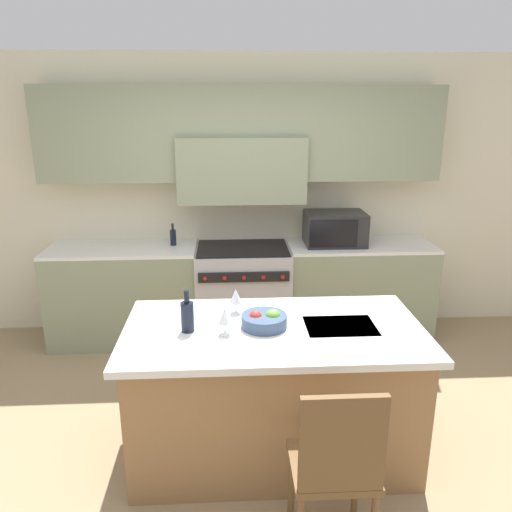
# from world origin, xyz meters

# --- Properties ---
(ground_plane) EXTENTS (10.00, 10.00, 0.00)m
(ground_plane) POSITION_xyz_m (0.00, 0.00, 0.00)
(ground_plane) COLOR #997F5B
(back_cabinetry) EXTENTS (10.00, 0.46, 2.70)m
(back_cabinetry) POSITION_xyz_m (0.00, 2.08, 1.60)
(back_cabinetry) COLOR beige
(back_cabinetry) RESTS_ON ground_plane
(back_counter) EXTENTS (3.68, 0.62, 0.94)m
(back_counter) POSITION_xyz_m (0.00, 1.83, 0.47)
(back_counter) COLOR gray
(back_counter) RESTS_ON ground_plane
(range_stove) EXTENTS (0.89, 0.70, 0.93)m
(range_stove) POSITION_xyz_m (-0.00, 1.81, 0.46)
(range_stove) COLOR #B7B7BC
(range_stove) RESTS_ON ground_plane
(microwave) EXTENTS (0.56, 0.40, 0.31)m
(microwave) POSITION_xyz_m (0.88, 1.83, 1.10)
(microwave) COLOR black
(microwave) RESTS_ON back_counter
(kitchen_island) EXTENTS (1.87, 0.99, 0.90)m
(kitchen_island) POSITION_xyz_m (0.14, 0.09, 0.45)
(kitchen_island) COLOR olive
(kitchen_island) RESTS_ON ground_plane
(island_chair) EXTENTS (0.42, 0.40, 1.01)m
(island_chair) POSITION_xyz_m (0.37, -0.76, 0.57)
(island_chair) COLOR brown
(island_chair) RESTS_ON ground_plane
(wine_bottle) EXTENTS (0.08, 0.08, 0.27)m
(wine_bottle) POSITION_xyz_m (-0.39, 0.07, 1.00)
(wine_bottle) COLOR black
(wine_bottle) RESTS_ON kitchen_island
(wine_glass_near) EXTENTS (0.08, 0.08, 0.17)m
(wine_glass_near) POSITION_xyz_m (-0.16, 0.01, 1.02)
(wine_glass_near) COLOR white
(wine_glass_near) RESTS_ON kitchen_island
(wine_glass_far) EXTENTS (0.08, 0.08, 0.17)m
(wine_glass_far) POSITION_xyz_m (-0.09, 0.33, 1.02)
(wine_glass_far) COLOR white
(wine_glass_far) RESTS_ON kitchen_island
(fruit_bowl) EXTENTS (0.29, 0.29, 0.12)m
(fruit_bowl) POSITION_xyz_m (0.09, 0.10, 0.94)
(fruit_bowl) COLOR #384C6B
(fruit_bowl) RESTS_ON kitchen_island
(oil_bottle_on_counter) EXTENTS (0.06, 0.06, 0.21)m
(oil_bottle_on_counter) POSITION_xyz_m (-0.66, 1.88, 1.02)
(oil_bottle_on_counter) COLOR black
(oil_bottle_on_counter) RESTS_ON back_counter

